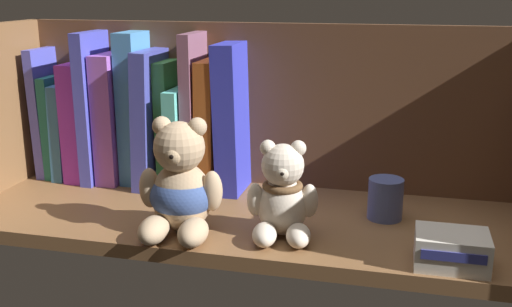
# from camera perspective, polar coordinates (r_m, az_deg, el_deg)

# --- Properties ---
(shelf_board) EXTENTS (0.79, 0.28, 0.02)m
(shelf_board) POSITION_cam_1_polar(r_m,az_deg,el_deg) (0.88, -1.55, -6.24)
(shelf_board) COLOR brown
(shelf_board) RESTS_ON ground
(shelf_back_panel) EXTENTS (0.81, 0.01, 0.28)m
(shelf_back_panel) POSITION_cam_1_polar(r_m,az_deg,el_deg) (0.98, 0.68, 3.98)
(shelf_back_panel) COLOR brown
(shelf_back_panel) RESTS_ON ground
(book_0) EXTENTS (0.02, 0.10, 0.22)m
(book_0) POSITION_cam_1_polar(r_m,az_deg,el_deg) (1.10, -18.81, 3.76)
(book_0) COLOR #4C51C9
(book_0) RESTS_ON shelf_board
(book_1) EXTENTS (0.02, 0.10, 0.17)m
(book_1) POSITION_cam_1_polar(r_m,az_deg,el_deg) (1.10, -17.86, 2.59)
(book_1) COLOR #1A6058
(book_1) RESTS_ON shelf_board
(book_2) EXTENTS (0.02, 0.12, 0.16)m
(book_2) POSITION_cam_1_polar(r_m,az_deg,el_deg) (1.09, -16.88, 2.24)
(book_2) COLOR #2C5F8E
(book_2) RESTS_ON shelf_board
(book_3) EXTENTS (0.03, 0.12, 0.20)m
(book_3) POSITION_cam_1_polar(r_m,az_deg,el_deg) (1.07, -15.66, 3.10)
(book_3) COLOR purple
(book_3) RESTS_ON shelf_board
(book_4) EXTENTS (0.02, 0.13, 0.25)m
(book_4) POSITION_cam_1_polar(r_m,az_deg,el_deg) (1.05, -14.41, 4.39)
(book_4) COLOR #4247BA
(book_4) RESTS_ON shelf_board
(book_5) EXTENTS (0.03, 0.12, 0.21)m
(book_5) POSITION_cam_1_polar(r_m,az_deg,el_deg) (1.04, -12.87, 3.41)
(book_5) COLOR #9F57C0
(book_5) RESTS_ON shelf_board
(book_6) EXTENTS (0.03, 0.09, 0.25)m
(book_6) POSITION_cam_1_polar(r_m,az_deg,el_deg) (1.02, -11.07, 4.28)
(book_6) COLOR #478BCA
(book_6) RESTS_ON shelf_board
(book_7) EXTENTS (0.03, 0.15, 0.22)m
(book_7) POSITION_cam_1_polar(r_m,az_deg,el_deg) (1.01, -9.36, 3.47)
(book_7) COLOR #4348AC
(book_7) RESTS_ON shelf_board
(book_8) EXTENTS (0.02, 0.10, 0.20)m
(book_8) POSITION_cam_1_polar(r_m,az_deg,el_deg) (1.00, -7.95, 2.91)
(book_8) COLOR #3D883C
(book_8) RESTS_ON shelf_board
(book_9) EXTENTS (0.02, 0.15, 0.16)m
(book_9) POSITION_cam_1_polar(r_m,az_deg,el_deg) (1.00, -6.60, 1.73)
(book_9) COLOR #5ECEC0
(book_9) RESTS_ON shelf_board
(book_10) EXTENTS (0.02, 0.13, 0.25)m
(book_10) POSITION_cam_1_polar(r_m,az_deg,el_deg) (0.98, -5.43, 4.08)
(book_10) COLOR #84536A
(book_10) RESTS_ON shelf_board
(book_11) EXTENTS (0.03, 0.12, 0.21)m
(book_11) POSITION_cam_1_polar(r_m,az_deg,el_deg) (0.98, -3.97, 2.84)
(book_11) COLOR #A9501E
(book_11) RESTS_ON shelf_board
(book_12) EXTENTS (0.04, 0.12, 0.23)m
(book_12) POSITION_cam_1_polar(r_m,az_deg,el_deg) (0.96, -2.02, 3.50)
(book_12) COLOR #3137C6
(book_12) RESTS_ON shelf_board
(teddy_bear_larger) EXTENTS (0.11, 0.12, 0.16)m
(teddy_bear_larger) POSITION_cam_1_polar(r_m,az_deg,el_deg) (0.80, -7.12, -3.26)
(teddy_bear_larger) COLOR tan
(teddy_bear_larger) RESTS_ON shelf_board
(teddy_bear_smaller) EXTENTS (0.09, 0.10, 0.13)m
(teddy_bear_smaller) POSITION_cam_1_polar(r_m,az_deg,el_deg) (0.79, 2.49, -4.05)
(teddy_bear_smaller) COLOR beige
(teddy_bear_smaller) RESTS_ON shelf_board
(pillar_candle) EXTENTS (0.05, 0.05, 0.06)m
(pillar_candle) POSITION_cam_1_polar(r_m,az_deg,el_deg) (0.87, 12.06, -4.18)
(pillar_candle) COLOR #4C5B99
(pillar_candle) RESTS_ON shelf_board
(small_product_box) EXTENTS (0.08, 0.07, 0.04)m
(small_product_box) POSITION_cam_1_polar(r_m,az_deg,el_deg) (0.75, 17.90, -8.58)
(small_product_box) COLOR silver
(small_product_box) RESTS_ON shelf_board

